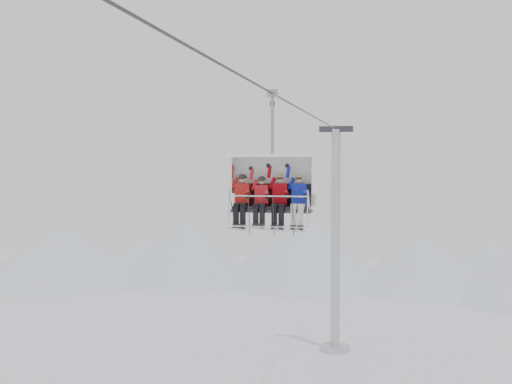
% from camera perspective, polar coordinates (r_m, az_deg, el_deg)
% --- Properties ---
extents(ridgeline, '(72.00, 21.00, 7.00)m').
position_cam_1_polar(ridgeline, '(59.17, 7.38, -5.66)').
color(ridgeline, white).
rests_on(ridgeline, ground).
extents(lift_tower_right, '(2.00, 1.80, 13.48)m').
position_cam_1_polar(lift_tower_right, '(38.84, 7.08, -5.58)').
color(lift_tower_right, '#B4B7BC').
rests_on(lift_tower_right, ground).
extents(haul_cable, '(0.06, 50.00, 0.06)m').
position_cam_1_polar(haul_cable, '(16.81, -0.00, 9.56)').
color(haul_cable, '#323237').
rests_on(haul_cable, lift_tower_left).
extents(chairlift_carrier, '(2.51, 1.17, 3.98)m').
position_cam_1_polar(chairlift_carrier, '(18.98, 1.53, 0.90)').
color(chairlift_carrier, black).
rests_on(chairlift_carrier, haul_cable).
extents(skier_far_left, '(0.43, 1.69, 1.70)m').
position_cam_1_polar(skier_far_left, '(18.89, -1.25, -0.54)').
color(skier_far_left, red).
rests_on(skier_far_left, chairlift_carrier).
extents(skier_center_left, '(0.40, 1.69, 1.60)m').
position_cam_1_polar(skier_center_left, '(18.75, 0.47, -0.65)').
color(skier_center_left, red).
rests_on(skier_center_left, chairlift_carrier).
extents(skier_center_right, '(0.43, 1.69, 1.70)m').
position_cam_1_polar(skier_center_right, '(18.65, 2.13, -0.58)').
color(skier_center_right, '#A2040D').
rests_on(skier_center_right, chairlift_carrier).
extents(skier_far_right, '(0.43, 1.69, 1.70)m').
position_cam_1_polar(skier_far_right, '(18.56, 3.83, -0.60)').
color(skier_far_right, '#1222AC').
rests_on(skier_far_right, chairlift_carrier).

